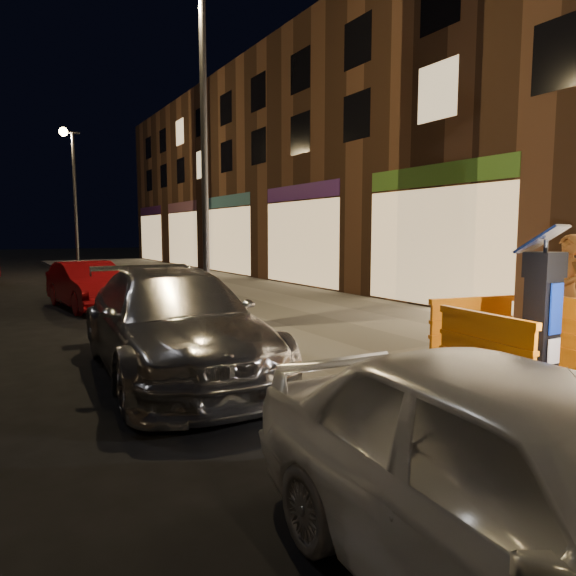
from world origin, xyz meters
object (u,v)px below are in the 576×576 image
parking_kiosk (542,315)px  car_silver (175,373)px  barrier_kerbside (484,361)px  barrier_back (471,335)px  man (567,293)px  car_red (89,308)px

parking_kiosk → car_silver: 4.74m
barrier_kerbside → car_silver: bearing=38.1°
barrier_back → barrier_kerbside: size_ratio=1.00×
parking_kiosk → barrier_back: parking_kiosk is taller
barrier_kerbside → car_silver: barrier_kerbside is taller
parking_kiosk → barrier_kerbside: (-0.95, 0.00, -0.39)m
barrier_kerbside → man: 3.50m
parking_kiosk → man: size_ratio=1.00×
barrier_kerbside → car_red: (-2.10, 10.51, -0.65)m
parking_kiosk → barrier_kerbside: 1.03m
car_red → barrier_back: bearing=-79.0°
barrier_back → barrier_kerbside: (-0.95, -0.95, 0.00)m
car_red → man: size_ratio=2.05×
barrier_kerbside → car_red: 10.73m
barrier_back → barrier_kerbside: 1.34m
barrier_back → car_red: barrier_back is taller
barrier_kerbside → man: size_ratio=0.72×
car_silver → car_red: 7.08m
man → parking_kiosk: bearing=-35.1°
barrier_back → man: bearing=15.2°
car_silver → car_red: bearing=93.7°
car_silver → car_red: car_silver is taller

